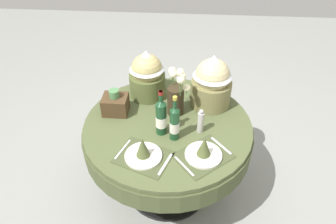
# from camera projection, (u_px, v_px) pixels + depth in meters

# --- Properties ---
(ground) EXTENTS (8.00, 8.00, 0.00)m
(ground) POSITION_uv_depth(u_px,v_px,m) (168.00, 186.00, 2.70)
(ground) COLOR gray
(dining_table) EXTENTS (1.24, 1.24, 0.72)m
(dining_table) POSITION_uv_depth(u_px,v_px,m) (168.00, 137.00, 2.34)
(dining_table) COLOR #4C5633
(dining_table) RESTS_ON ground
(place_setting_left) EXTENTS (0.41, 0.36, 0.16)m
(place_setting_left) POSITION_uv_depth(u_px,v_px,m) (143.00, 152.00, 1.96)
(place_setting_left) COLOR #41492B
(place_setting_left) RESTS_ON dining_table
(place_setting_right) EXTENTS (0.43, 0.42, 0.16)m
(place_setting_right) POSITION_uv_depth(u_px,v_px,m) (204.00, 151.00, 1.97)
(place_setting_right) COLOR #41492B
(place_setting_right) RESTS_ON dining_table
(flower_vase) EXTENTS (0.17, 0.22, 0.41)m
(flower_vase) POSITION_uv_depth(u_px,v_px,m) (176.00, 95.00, 2.25)
(flower_vase) COLOR #332819
(flower_vase) RESTS_ON dining_table
(wine_bottle_left) EXTENTS (0.08, 0.08, 0.35)m
(wine_bottle_left) POSITION_uv_depth(u_px,v_px,m) (161.00, 117.00, 2.09)
(wine_bottle_left) COLOR #194223
(wine_bottle_left) RESTS_ON dining_table
(wine_bottle_centre) EXTENTS (0.07, 0.07, 0.35)m
(wine_bottle_centre) POSITION_uv_depth(u_px,v_px,m) (175.00, 123.00, 2.05)
(wine_bottle_centre) COLOR #194223
(wine_bottle_centre) RESTS_ON dining_table
(pepper_mill) EXTENTS (0.04, 0.04, 0.19)m
(pepper_mill) POSITION_uv_depth(u_px,v_px,m) (201.00, 122.00, 2.13)
(pepper_mill) COLOR #B7B2AD
(pepper_mill) RESTS_ON dining_table
(gift_tub_back_left) EXTENTS (0.28, 0.28, 0.40)m
(gift_tub_back_left) POSITION_uv_depth(u_px,v_px,m) (147.00, 73.00, 2.40)
(gift_tub_back_left) COLOR #566033
(gift_tub_back_left) RESTS_ON dining_table
(gift_tub_back_right) EXTENTS (0.31, 0.31, 0.42)m
(gift_tub_back_right) POSITION_uv_depth(u_px,v_px,m) (212.00, 80.00, 2.30)
(gift_tub_back_right) COLOR olive
(gift_tub_back_right) RESTS_ON dining_table
(woven_basket_side_left) EXTENTS (0.18, 0.16, 0.20)m
(woven_basket_side_left) POSITION_uv_depth(u_px,v_px,m) (115.00, 104.00, 2.31)
(woven_basket_side_left) COLOR #47331E
(woven_basket_side_left) RESTS_ON dining_table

